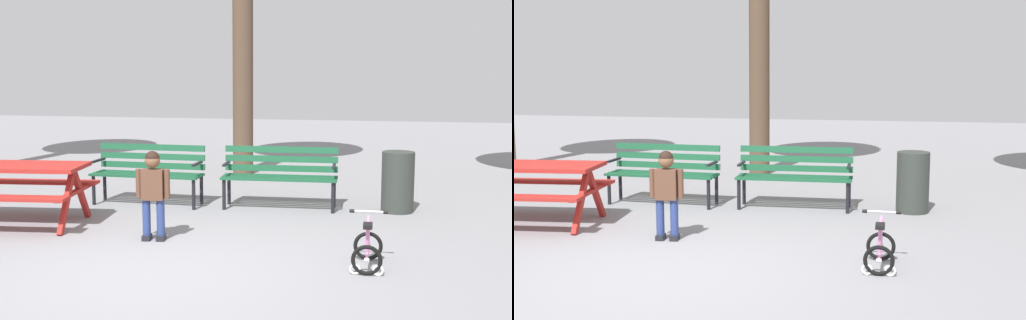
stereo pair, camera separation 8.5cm
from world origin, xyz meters
TOP-DOWN VIEW (x-y plane):
  - ground at (0.00, 0.00)m, footprint 36.00×36.00m
  - picnic_table at (-2.37, 1.59)m, footprint 1.91×1.50m
  - park_bench_far_left at (-1.12, 3.12)m, footprint 1.62×0.52m
  - park_bench_left at (0.77, 3.19)m, footprint 1.61×0.51m
  - child_standing at (-0.39, 1.18)m, footprint 0.39×0.18m
  - kids_bicycle at (2.05, 0.56)m, footprint 0.39×0.56m
  - trash_bin at (2.39, 3.23)m, footprint 0.44×0.44m

SIDE VIEW (x-z plane):
  - ground at x=0.00m, z-range 0.00..0.00m
  - kids_bicycle at x=2.05m, z-range -0.07..0.47m
  - trash_bin at x=2.39m, z-range 0.00..0.83m
  - park_bench_far_left at x=-1.12m, z-range 0.08..0.94m
  - park_bench_left at x=0.77m, z-range 0.08..0.94m
  - picnic_table at x=-2.37m, z-range 0.20..0.99m
  - child_standing at x=-0.39m, z-range 0.09..1.12m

